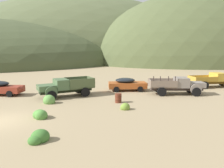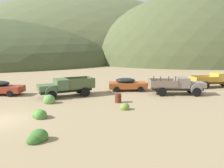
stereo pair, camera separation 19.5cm
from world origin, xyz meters
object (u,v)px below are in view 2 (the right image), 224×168
Objects in this scene: car_rust_red at (3,88)px; truck_faded_yellow at (218,80)px; oil_drum_by_truck at (118,98)px; truck_weathered_green at (63,87)px; car_oxide_orange at (129,84)px; truck_primer_gray at (180,86)px.

car_rust_red is 0.81× the size of truck_faded_yellow.
car_rust_red is 5.99× the size of oil_drum_by_truck.
truck_weathered_green reaches higher than car_rust_red.
car_oxide_orange is at bearing 66.84° from oil_drum_by_truck.
car_oxide_orange is at bearing 160.10° from truck_primer_gray.
car_rust_red is 0.85× the size of truck_weathered_green.
oil_drum_by_truck is (5.26, -3.49, -0.59)m from truck_weathered_green.
car_oxide_orange is 12.23m from truck_faded_yellow.
truck_faded_yellow reaches higher than car_rust_red.
car_rust_red and car_oxide_orange have the same top height.
car_rust_red is at bearing -179.31° from truck_faded_yellow.
truck_primer_gray is at bearing 6.62° from car_rust_red.
car_oxide_orange is (14.25, 0.18, 0.00)m from car_rust_red.
truck_weathered_green is at bearing -173.64° from truck_primer_gray.
truck_faded_yellow reaches higher than car_oxide_orange.
truck_primer_gray is at bearing -24.04° from car_oxide_orange.
car_oxide_orange is 0.76× the size of truck_faded_yellow.
truck_weathered_green reaches higher than truck_faded_yellow.
truck_weathered_green is at bearing -0.96° from car_rust_red.
truck_weathered_green is 12.81m from truck_primer_gray.
truck_weathered_green reaches higher than oil_drum_by_truck.
truck_faded_yellow is at bearing 8.98° from car_oxide_orange.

